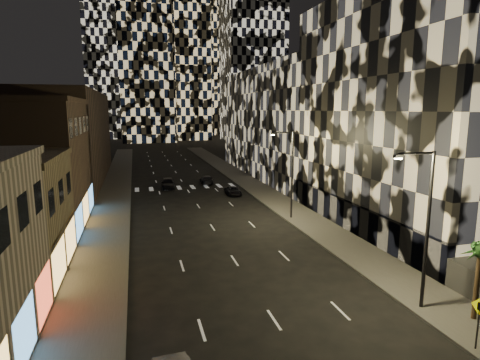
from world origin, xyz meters
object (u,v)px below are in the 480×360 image
ped_sign (479,315)px  car_dark_oncoming (207,180)px  streetlight_far (290,168)px  car_dark_midlane (168,183)px  streetlight_near (425,220)px  palm_tree (480,256)px  car_dark_rightlane (233,191)px

ped_sign → car_dark_oncoming: bearing=87.1°
streetlight_far → car_dark_oncoming: (-4.85, 22.10, -4.72)m
car_dark_midlane → streetlight_far: bearing=-57.8°
streetlight_near → car_dark_midlane: streetlight_near is taller
streetlight_near → ped_sign: size_ratio=3.50×
ped_sign → palm_tree: bearing=38.2°
ped_sign → streetlight_far: bearing=81.0°
ped_sign → palm_tree: palm_tree is taller
streetlight_far → car_dark_midlane: streetlight_far is taller
car_dark_midlane → car_dark_oncoming: (6.10, 2.23, -0.14)m
car_dark_oncoming → palm_tree: bearing=101.8°
car_dark_oncoming → streetlight_near: bearing=99.3°
car_dark_rightlane → palm_tree: (4.96, -35.01, 3.14)m
streetlight_near → ped_sign: 5.42m
car_dark_midlane → car_dark_oncoming: car_dark_midlane is taller
streetlight_near → palm_tree: size_ratio=2.11×
car_dark_oncoming → palm_tree: 44.58m
car_dark_midlane → streetlight_near: bearing=-71.3°
car_dark_oncoming → palm_tree: (6.98, -43.92, 3.04)m
streetlight_far → car_dark_midlane: 23.15m
car_dark_midlane → palm_tree: palm_tree is taller
streetlight_far → car_dark_rightlane: bearing=102.1°
streetlight_near → car_dark_oncoming: (-4.85, 42.10, -4.72)m
ped_sign → car_dark_midlane: bearing=95.1°
car_dark_midlane → car_dark_rightlane: 10.53m
car_dark_oncoming → car_dark_rightlane: 9.15m
car_dark_midlane → car_dark_rightlane: (8.13, -6.69, -0.24)m
streetlight_far → palm_tree: streetlight_far is taller
ped_sign → palm_tree: size_ratio=0.60×
streetlight_far → palm_tree: size_ratio=2.11×
car_dark_rightlane → palm_tree: size_ratio=0.90×
car_dark_oncoming → palm_tree: palm_tree is taller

